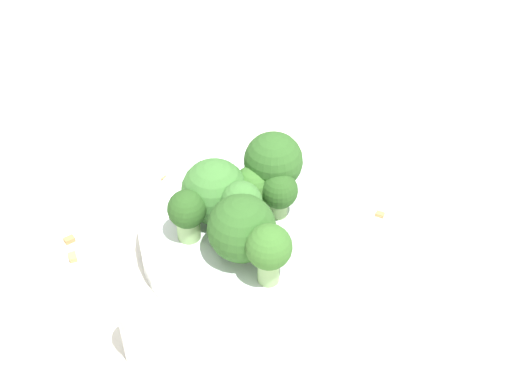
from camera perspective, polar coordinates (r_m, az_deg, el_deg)
name	(u,v)px	position (r m, az deg, el deg)	size (l,w,h in m)	color
ground_plane	(256,245)	(0.64, 0.00, -4.29)	(3.00, 3.00, 0.00)	silver
bowl	(256,233)	(0.63, 0.00, -3.31)	(0.20, 0.20, 0.03)	silver
broccoli_floret_0	(239,204)	(0.59, -1.33, -0.97)	(0.04, 0.04, 0.05)	#8EB770
broccoli_floret_1	(242,229)	(0.57, -1.16, -2.99)	(0.06, 0.06, 0.06)	#84AD66
broccoli_floret_2	(187,213)	(0.59, -5.52, -1.67)	(0.03, 0.03, 0.05)	#8EB770
broccoli_floret_3	(214,192)	(0.61, -3.34, 0.01)	(0.06, 0.06, 0.06)	#8EB770
broccoli_floret_4	(273,162)	(0.62, 1.40, 2.39)	(0.05, 0.05, 0.07)	#8EB770
broccoli_floret_5	(279,192)	(0.61, 1.87, -0.02)	(0.03, 0.03, 0.04)	#84AD66
broccoli_floret_6	(253,187)	(0.62, -0.24, 0.38)	(0.04, 0.04, 0.04)	#8EB770
broccoli_floret_7	(269,250)	(0.55, 1.04, -4.67)	(0.04, 0.04, 0.06)	#8EB770
pepper_shaker	(140,330)	(0.55, -9.25, -10.85)	(0.03, 0.03, 0.06)	silver
almond_crumb_0	(69,238)	(0.66, -14.74, -3.58)	(0.01, 0.01, 0.01)	#AD7F4C
almond_crumb_1	(72,255)	(0.65, -14.50, -4.92)	(0.01, 0.01, 0.01)	tan
almond_crumb_2	(166,178)	(0.71, -7.18, 1.09)	(0.01, 0.01, 0.01)	#AD7F4C
almond_crumb_3	(380,213)	(0.68, 9.91, -1.66)	(0.01, 0.01, 0.01)	#AD7F4C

